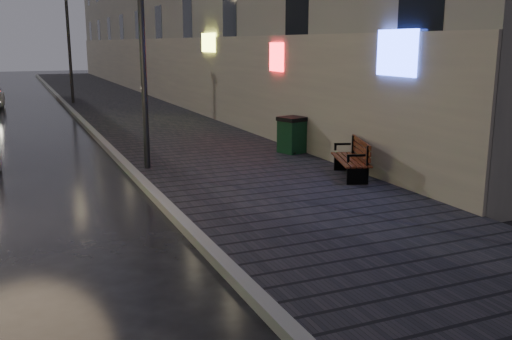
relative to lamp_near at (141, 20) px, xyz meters
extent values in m
plane|color=black|center=(-1.85, -6.00, -3.49)|extent=(120.00, 120.00, 0.00)
cube|color=black|center=(2.05, 15.00, -3.41)|extent=(4.60, 58.00, 0.15)
cube|color=slate|center=(-0.35, 15.00, -3.41)|extent=(0.20, 58.00, 0.15)
cylinder|color=black|center=(0.00, 0.00, -0.84)|extent=(0.14, 0.14, 5.00)
cylinder|color=black|center=(0.00, 16.00, -0.84)|extent=(0.14, 0.14, 5.00)
cube|color=black|center=(3.60, -3.27, -3.16)|extent=(0.44, 0.20, 0.36)
cube|color=black|center=(3.79, -3.34, -2.85)|extent=(0.07, 0.07, 0.63)
cube|color=black|center=(3.56, -3.26, -2.73)|extent=(0.37, 0.17, 0.04)
cube|color=black|center=(4.06, -2.01, -3.16)|extent=(0.44, 0.20, 0.36)
cube|color=black|center=(4.24, -2.08, -2.85)|extent=(0.07, 0.07, 0.63)
cube|color=black|center=(4.02, -2.00, -2.73)|extent=(0.37, 0.17, 0.04)
cube|color=#4B2210|center=(3.83, -2.64, -2.95)|extent=(1.07, 1.70, 0.04)
cube|color=#4B2210|center=(4.03, -2.71, -2.70)|extent=(0.58, 1.52, 0.36)
cube|color=black|center=(3.95, 0.37, -2.92)|extent=(0.72, 0.72, 0.84)
cube|color=black|center=(3.95, 0.37, -2.44)|extent=(0.77, 0.77, 0.11)
camera|label=1|loc=(-2.81, -12.87, -0.49)|focal=40.00mm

